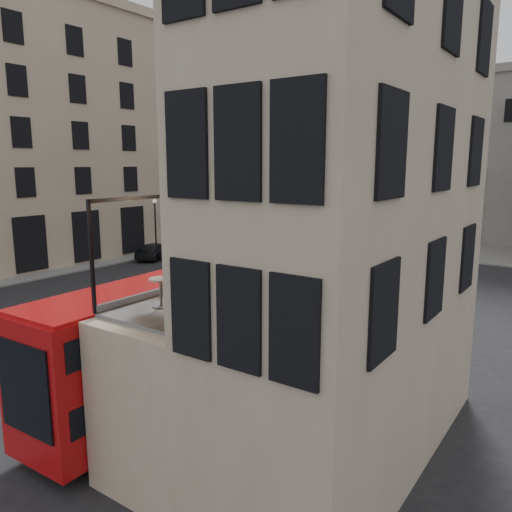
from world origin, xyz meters
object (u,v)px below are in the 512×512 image
Objects in this scene: car_b at (304,259)px; cafe_table_far at (281,254)px; pedestrian_a at (252,234)px; bus_far at (272,228)px; cafe_table_mid at (230,269)px; pedestrian_d at (430,245)px; street_lamp_b at (348,223)px; pedestrian_c at (418,235)px; traffic_light_far at (241,223)px; cyclist at (216,289)px; cafe_chair_c at (274,279)px; street_lamp_a at (156,232)px; bus_near at (176,332)px; bicycle at (218,284)px; car_c at (157,251)px; car_a at (253,273)px; pedestrian_b at (295,241)px; cafe_table_near at (161,288)px; cafe_chair_d at (330,263)px; traffic_light_near at (269,263)px; cafe_chair_a at (221,297)px; cafe_chair_b at (272,283)px; pedestrian_e at (186,244)px.

cafe_table_far is (10.36, -20.07, 4.48)m from car_b.
bus_far is at bearing -38.44° from pedestrian_a.
cafe_table_mid reaches higher than car_b.
cafe_table_mid is (3.57, -34.87, 4.18)m from pedestrian_d.
cafe_table_mid is (11.78, -34.39, 2.67)m from street_lamp_b.
traffic_light_far is at bearing 38.93° from pedestrian_c.
street_lamp_b is 3.07× the size of cyclist.
car_b is 26.04m from cafe_chair_c.
street_lamp_a reaches higher than bus_far.
bicycle is at bearing 124.29° from bus_near.
car_c reaches higher than car_b.
bicycle is 15.71m from cafe_table_far.
bus_far is at bearing 129.87° from car_a.
traffic_light_far reaches higher than pedestrian_b.
cafe_chair_d is (1.66, 6.59, -0.23)m from cafe_table_near.
car_b is 23.43m from cafe_chair_d.
cafe_table_far is (22.85, -15.48, 2.73)m from street_lamp_a.
cafe_table_mid reaches higher than pedestrian_d.
cafe_table_near is (22.05, -35.03, 4.32)m from pedestrian_a.
car_a is 17.38m from cafe_table_far.
pedestrian_d is (7.60, 22.04, 0.47)m from bicycle.
car_a is 24.76m from pedestrian_c.
pedestrian_a is (-10.71, 18.99, 0.39)m from bicycle.
bicycle is 20.20m from cafe_table_near.
street_lamp_b is at bearing 53.95° from bus_far.
traffic_light_near reaches higher than pedestrian_a.
pedestrian_c is at bearing 51.12° from bus_far.
car_b is at bearing 109.05° from bus_near.
pedestrian_b is 31.32m from cafe_table_far.
cafe_chair_b is (0.33, 2.01, 0.02)m from cafe_chair_a.
bus_near is 37.60m from pedestrian_a.
bus_near is 6.47× the size of pedestrian_e.
pedestrian_b is at bearing 116.08° from traffic_light_near.
street_lamp_b is at bearing 55.49° from street_lamp_a.
bus_near reaches higher than bus_far.
cyclist is 1.09× the size of pedestrian_a.
street_lamp_a is 5.67× the size of cafe_chair_c.
bus_far is at bearing 123.28° from cafe_chair_b.
street_lamp_b reaches higher than traffic_light_near.
cafe_chair_c is (5.12, -34.69, 4.01)m from pedestrian_d.
pedestrian_a is 41.62m from cafe_table_near.
cafe_chair_d is at bearing 14.92° from cafe_table_far.
bus_far is 6.81m from pedestrian_a.
traffic_light_near is 11.30m from car_b.
car_c is 27.97m from cafe_table_far.
cafe_table_mid is at bearing 122.24° from cafe_chair_a.
cafe_chair_d reaches higher than pedestrian_d.
cafe_table_near reaches higher than cyclist.
cafe_chair_c is at bearing -40.19° from car_a.
street_lamp_b is at bearing 72.58° from car_b.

